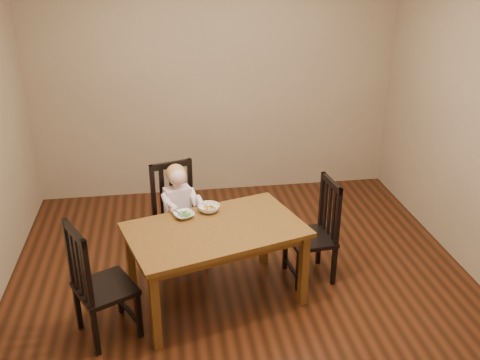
{
  "coord_description": "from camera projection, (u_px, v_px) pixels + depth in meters",
  "views": [
    {
      "loc": [
        -0.6,
        -3.74,
        2.68
      ],
      "look_at": [
        0.01,
        0.25,
        0.88
      ],
      "focal_mm": 40.0,
      "sensor_mm": 36.0,
      "label": 1
    }
  ],
  "objects": [
    {
      "name": "bowl_peas",
      "position": [
        184.0,
        215.0,
        4.27
      ],
      "size": [
        0.2,
        0.2,
        0.04
      ],
      "primitive_type": "imported",
      "rotation": [
        0.0,
        0.0,
        0.35
      ],
      "color": "white",
      "rests_on": "dining_table"
    },
    {
      "name": "chair_right",
      "position": [
        316.0,
        232.0,
        4.53
      ],
      "size": [
        0.41,
        0.43,
        0.9
      ],
      "rotation": [
        0.0,
        0.0,
        1.68
      ],
      "color": "black",
      "rests_on": "room"
    },
    {
      "name": "chair_child",
      "position": [
        178.0,
        217.0,
        4.75
      ],
      "size": [
        0.5,
        0.48,
        0.93
      ],
      "rotation": [
        0.0,
        0.0,
        3.44
      ],
      "color": "black",
      "rests_on": "room"
    },
    {
      "name": "dining_table",
      "position": [
        216.0,
        237.0,
        4.15
      ],
      "size": [
        1.51,
        1.15,
        0.67
      ],
      "rotation": [
        0.0,
        0.0,
        0.29
      ],
      "color": "#4E3212",
      "rests_on": "room"
    },
    {
      "name": "chair_left",
      "position": [
        98.0,
        284.0,
        3.81
      ],
      "size": [
        0.53,
        0.53,
        0.94
      ],
      "rotation": [
        0.0,
        0.0,
        -1.1
      ],
      "color": "black",
      "rests_on": "room"
    },
    {
      "name": "room",
      "position": [
        244.0,
        136.0,
        4.0
      ],
      "size": [
        4.01,
        4.01,
        2.71
      ],
      "color": "#431E0E",
      "rests_on": "ground"
    },
    {
      "name": "bowl_veg",
      "position": [
        209.0,
        208.0,
        4.36
      ],
      "size": [
        0.19,
        0.19,
        0.06
      ],
      "primitive_type": "imported",
      "rotation": [
        0.0,
        0.0,
        0.03
      ],
      "color": "white",
      "rests_on": "dining_table"
    },
    {
      "name": "fork",
      "position": [
        180.0,
        214.0,
        4.22
      ],
      "size": [
        0.11,
        0.1,
        0.05
      ],
      "rotation": [
        0.0,
        0.0,
        0.88
      ],
      "color": "silver",
      "rests_on": "bowl_peas"
    },
    {
      "name": "toddler",
      "position": [
        179.0,
        206.0,
        4.65
      ],
      "size": [
        0.39,
        0.44,
        0.51
      ],
      "primitive_type": null,
      "rotation": [
        0.0,
        0.0,
        3.44
      ],
      "color": "white",
      "rests_on": "chair_child"
    }
  ]
}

